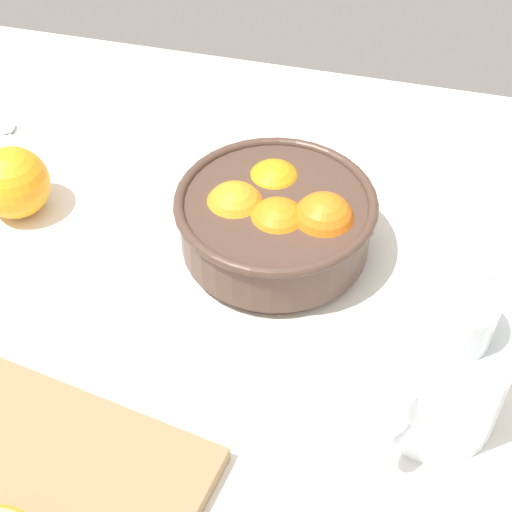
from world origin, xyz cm
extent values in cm
cube|color=white|center=(0.00, 0.00, -1.50)|extent=(123.52, 87.80, 3.00)
cylinder|color=#473328|center=(0.29, 5.39, 0.60)|extent=(19.58, 19.58, 1.20)
cylinder|color=#473328|center=(0.29, 5.39, 4.32)|extent=(21.28, 21.28, 6.24)
torus|color=#473328|center=(0.29, 5.39, 7.44)|extent=(22.48, 22.48, 1.20)
sphere|color=orange|center=(5.50, 4.37, 6.53)|extent=(6.85, 6.85, 6.85)
sphere|color=orange|center=(-1.30, 9.93, 5.21)|extent=(7.04, 7.04, 7.04)
sphere|color=orange|center=(-4.42, 4.54, 5.68)|extent=(7.02, 7.02, 7.02)
sphere|color=orange|center=(0.73, 3.32, 5.35)|extent=(7.23, 7.23, 7.23)
cylinder|color=white|center=(19.50, -11.79, 5.81)|extent=(12.20, 12.20, 11.61)
cylinder|color=white|center=(19.50, -11.79, 13.88)|extent=(6.74, 6.74, 4.53)
cone|color=white|center=(21.25, -7.78, 15.46)|extent=(3.87, 3.77, 2.80)
torus|color=white|center=(16.74, -18.11, 6.97)|extent=(3.63, 6.26, 6.31)
cylinder|color=#FBA237|center=(19.50, -11.79, 3.19)|extent=(11.22, 11.22, 6.39)
sphere|color=orange|center=(-31.59, 4.37, 4.32)|extent=(8.65, 8.65, 8.65)
ellipsoid|color=silver|center=(-40.86, 18.81, 0.50)|extent=(3.77, 3.89, 1.00)
cylinder|color=silver|center=(-36.25, 13.26, 0.35)|extent=(7.72, 9.07, 0.70)
camera|label=1|loc=(13.76, -56.41, 63.86)|focal=54.50mm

